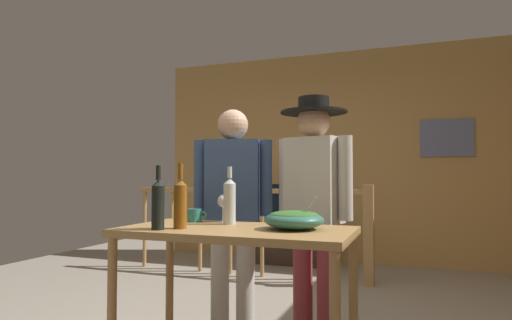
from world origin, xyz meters
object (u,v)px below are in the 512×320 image
(flat_screen_tv, at_px, (294,199))
(person_standing_left, at_px, (233,201))
(wine_glass, at_px, (223,202))
(tv_console, at_px, (294,242))
(mug_teal, at_px, (195,215))
(salad_bowl, at_px, (294,219))
(person_standing_right, at_px, (314,197))
(stair_railing, at_px, (280,221))
(wine_bottle_amber, at_px, (180,202))
(serving_table, at_px, (236,246))
(framed_picture, at_px, (447,138))
(wine_bottle_dark, at_px, (158,204))
(wine_bottle_clear, at_px, (230,200))

(flat_screen_tv, xyz_separation_m, person_standing_left, (0.24, -2.48, 0.11))
(person_standing_left, bearing_deg, wine_glass, 88.68)
(tv_console, xyz_separation_m, mug_teal, (0.17, -2.94, 0.59))
(salad_bowl, relative_size, person_standing_right, 0.20)
(stair_railing, height_order, person_standing_left, person_standing_left)
(wine_glass, relative_size, wine_bottle_amber, 0.48)
(serving_table, height_order, mug_teal, mug_teal)
(framed_picture, height_order, person_standing_left, framed_picture)
(flat_screen_tv, bearing_deg, wine_bottle_dark, -86.89)
(flat_screen_tv, bearing_deg, mug_teal, -86.57)
(stair_railing, xyz_separation_m, flat_screen_tv, (-0.06, 0.77, 0.20))
(wine_glass, xyz_separation_m, wine_bottle_clear, (0.08, -0.09, 0.02))
(wine_bottle_amber, bearing_deg, wine_bottle_dark, -134.37)
(wine_bottle_clear, distance_m, person_standing_left, 0.51)
(flat_screen_tv, relative_size, serving_table, 0.52)
(wine_bottle_clear, bearing_deg, wine_bottle_dark, -122.85)
(wine_bottle_dark, bearing_deg, wine_bottle_amber, 45.63)
(wine_bottle_amber, bearing_deg, mug_teal, 105.06)
(wine_bottle_dark, height_order, person_standing_right, person_standing_right)
(tv_console, distance_m, salad_bowl, 3.26)
(mug_teal, bearing_deg, wine_glass, 14.56)
(flat_screen_tv, xyz_separation_m, wine_bottle_amber, (0.27, -3.25, 0.15))
(stair_railing, relative_size, mug_teal, 22.24)
(tv_console, height_order, wine_bottle_dark, wine_bottle_dark)
(salad_bowl, relative_size, mug_teal, 2.57)
(stair_railing, relative_size, tv_console, 3.08)
(flat_screen_tv, xyz_separation_m, wine_glass, (0.34, -2.87, 0.13))
(stair_railing, xyz_separation_m, wine_bottle_dark, (0.12, -2.56, 0.35))
(stair_railing, relative_size, wine_glass, 16.37)
(wine_bottle_dark, distance_m, person_standing_left, 0.86)
(mug_teal, height_order, person_standing_left, person_standing_left)
(serving_table, distance_m, mug_teal, 0.44)
(wine_bottle_clear, relative_size, mug_teal, 2.73)
(wine_bottle_dark, bearing_deg, mug_teal, 90.88)
(serving_table, relative_size, person_standing_right, 0.77)
(serving_table, height_order, person_standing_left, person_standing_left)
(serving_table, distance_m, wine_bottle_clear, 0.31)
(serving_table, relative_size, salad_bowl, 3.95)
(flat_screen_tv, relative_size, wine_bottle_amber, 1.84)
(mug_teal, distance_m, person_standing_left, 0.44)
(tv_console, distance_m, wine_bottle_amber, 3.36)
(tv_console, xyz_separation_m, person_standing_right, (0.83, -2.51, 0.70))
(serving_table, bearing_deg, tv_console, 99.64)
(tv_console, height_order, serving_table, serving_table)
(stair_railing, relative_size, wine_bottle_amber, 7.85)
(framed_picture, xyz_separation_m, mug_teal, (-1.63, -3.23, -0.70))
(wine_glass, bearing_deg, wine_bottle_amber, -101.60)
(tv_console, bearing_deg, wine_bottle_amber, -85.38)
(person_standing_right, bearing_deg, stair_railing, -49.65)
(salad_bowl, height_order, wine_bottle_dark, wine_bottle_dark)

